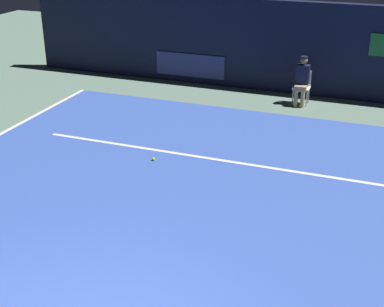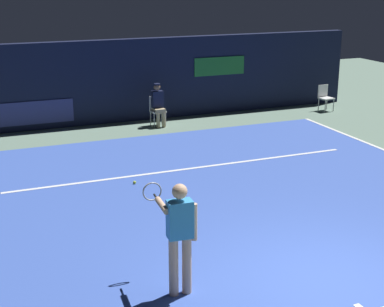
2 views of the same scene
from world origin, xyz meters
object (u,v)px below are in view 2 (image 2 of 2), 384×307
object	(u,v)px
courtside_chair_near	(325,96)
tennis_ball	(135,182)
tennis_player	(179,232)
line_judge_on_chair	(158,104)

from	to	relation	value
courtside_chair_near	tennis_ball	distance (m)	9.47
tennis_ball	courtside_chair_near	bearing A→B (deg)	29.42
tennis_player	line_judge_on_chair	world-z (taller)	tennis_player
line_judge_on_chair	tennis_ball	world-z (taller)	line_judge_on_chair
line_judge_on_chair	courtside_chair_near	world-z (taller)	line_judge_on_chair
courtside_chair_near	tennis_player	bearing A→B (deg)	-133.72
tennis_player	line_judge_on_chair	xyz separation A→B (m)	(2.96, 9.54, -0.30)
tennis_player	tennis_ball	distance (m)	4.89
tennis_ball	line_judge_on_chair	bearing A→B (deg)	65.18
tennis_player	tennis_ball	bearing A→B (deg)	81.17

